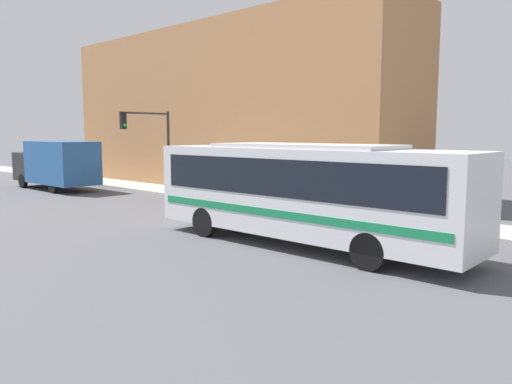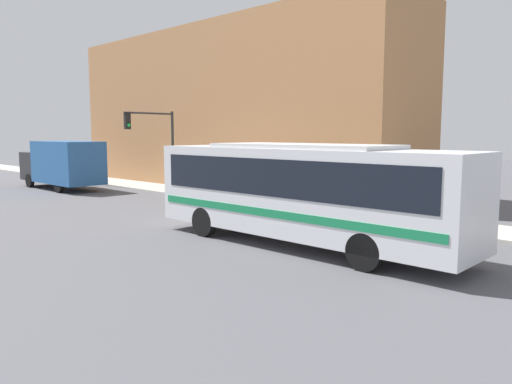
{
  "view_description": "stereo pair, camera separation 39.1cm",
  "coord_description": "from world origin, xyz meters",
  "px_view_note": "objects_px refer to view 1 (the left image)",
  "views": [
    {
      "loc": [
        -12.76,
        -10.2,
        3.59
      ],
      "look_at": [
        0.72,
        2.39,
        1.4
      ],
      "focal_mm": 35.0,
      "sensor_mm": 36.0,
      "label": 1
    },
    {
      "loc": [
        -12.49,
        -10.48,
        3.59
      ],
      "look_at": [
        0.72,
        2.39,
        1.4
      ],
      "focal_mm": 35.0,
      "sensor_mm": 36.0,
      "label": 2
    }
  ],
  "objects_px": {
    "delivery_truck": "(56,163)",
    "traffic_light_pole": "(151,136)",
    "city_bus": "(304,187)",
    "fire_hydrant": "(266,198)"
  },
  "relations": [
    {
      "from": "city_bus",
      "to": "traffic_light_pole",
      "type": "xyz_separation_m",
      "value": [
        4.33,
        14.28,
        1.52
      ]
    },
    {
      "from": "city_bus",
      "to": "delivery_truck",
      "type": "xyz_separation_m",
      "value": [
        1.98,
        21.3,
        -0.21
      ]
    },
    {
      "from": "city_bus",
      "to": "traffic_light_pole",
      "type": "height_order",
      "value": "traffic_light_pole"
    },
    {
      "from": "city_bus",
      "to": "fire_hydrant",
      "type": "relative_size",
      "value": 16.26
    },
    {
      "from": "delivery_truck",
      "to": "fire_hydrant",
      "type": "xyz_separation_m",
      "value": [
        3.4,
        -14.91,
        -1.19
      ]
    },
    {
      "from": "traffic_light_pole",
      "to": "delivery_truck",
      "type": "bearing_deg",
      "value": 108.55
    },
    {
      "from": "city_bus",
      "to": "fire_hydrant",
      "type": "distance_m",
      "value": 8.48
    },
    {
      "from": "delivery_truck",
      "to": "traffic_light_pole",
      "type": "bearing_deg",
      "value": -71.45
    },
    {
      "from": "city_bus",
      "to": "fire_hydrant",
      "type": "bearing_deg",
      "value": 49.41
    },
    {
      "from": "fire_hydrant",
      "to": "traffic_light_pole",
      "type": "height_order",
      "value": "traffic_light_pole"
    }
  ]
}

